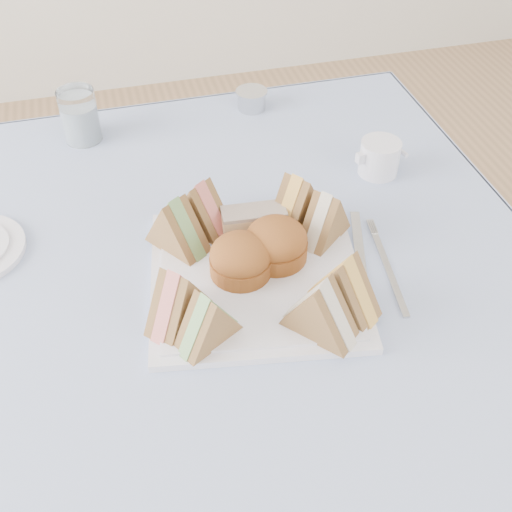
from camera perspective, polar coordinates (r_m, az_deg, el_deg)
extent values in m
plane|color=#9E7751|center=(1.58, -2.48, -20.89)|extent=(4.00, 4.00, 0.00)
cube|color=brown|center=(1.26, -2.99, -13.51)|extent=(0.90, 0.90, 0.74)
cube|color=#9BB1CB|center=(0.97, -3.78, -1.29)|extent=(1.02, 1.02, 0.01)
cube|color=silver|center=(0.94, 0.00, -1.95)|extent=(0.35, 0.35, 0.01)
cylinder|color=brown|center=(0.92, -1.39, -0.19)|extent=(0.11, 0.11, 0.06)
cylinder|color=brown|center=(0.94, 1.80, 1.20)|extent=(0.10, 0.10, 0.06)
cube|color=beige|center=(0.99, -0.20, 3.07)|extent=(0.10, 0.05, 0.05)
cylinder|color=white|center=(1.26, -15.41, 11.93)|extent=(0.09, 0.09, 0.10)
cylinder|color=beige|center=(1.33, -0.39, 13.66)|extent=(0.07, 0.07, 0.04)
cube|color=beige|center=(1.00, 9.16, 0.44)|extent=(0.07, 0.18, 0.00)
cube|color=beige|center=(0.97, 11.80, -1.52)|extent=(0.03, 0.18, 0.00)
cylinder|color=silver|center=(1.16, 10.92, 8.58)|extent=(0.08, 0.08, 0.06)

